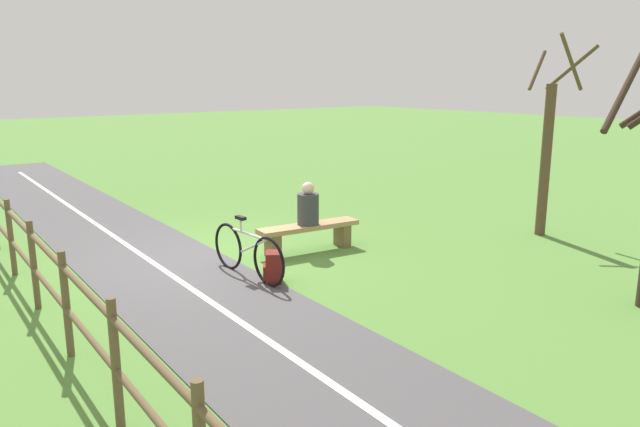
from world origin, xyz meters
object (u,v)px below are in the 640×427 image
bench (309,233)px  tree_by_path (548,149)px  person_seated (308,207)px  bicycle (248,252)px  backpack (273,268)px

bench → tree_by_path: bearing=163.6°
person_seated → bicycle: bearing=26.1°
backpack → tree_by_path: bearing=172.3°
backpack → person_seated: bearing=-143.7°
bench → bicycle: (1.53, 0.55, 0.05)m
person_seated → backpack: person_seated is taller
backpack → tree_by_path: 5.81m
tree_by_path → person_seated: bearing=-22.4°
bicycle → backpack: (-0.17, 0.44, -0.16)m
person_seated → bench: bearing=180.0°
bench → backpack: (1.36, 0.99, -0.11)m
bicycle → tree_by_path: tree_by_path is taller
person_seated → tree_by_path: tree_by_path is taller
backpack → bench: bearing=-144.0°
person_seated → bicycle: 1.67m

